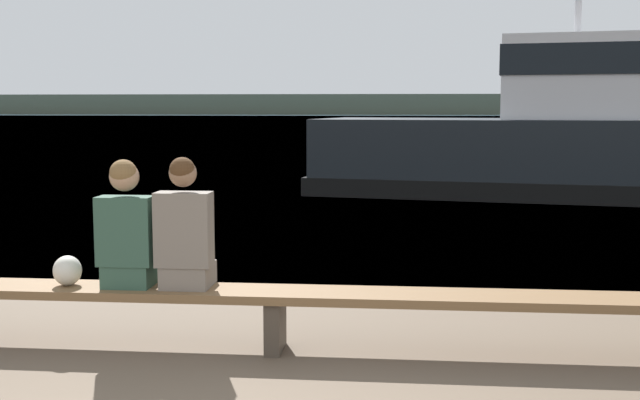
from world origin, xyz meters
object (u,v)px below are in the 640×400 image
Objects in this scene: person_right at (185,232)px; bench_main at (275,300)px; shopping_bag at (67,271)px; person_left at (127,231)px; tugboat_red at (571,146)px.

bench_main is at bearing -0.42° from person_right.
bench_main is at bearing -0.20° from shopping_bag.
person_left is at bearing 179.77° from bench_main.
person_left is 4.21× the size of shopping_bag.
tugboat_red reaches higher than person_right.
shopping_bag is at bearing 179.96° from person_right.
tugboat_red is at bearing 65.14° from person_right.
shopping_bag is 0.02× the size of tugboat_red.
bench_main is 0.87m from person_right.
person_right is (-0.70, 0.01, 0.52)m from bench_main.
person_left is 0.98× the size of person_right.
person_right is at bearing 179.58° from bench_main.
person_right is 12.46m from tugboat_red.
shopping_bag is (-1.65, 0.01, 0.19)m from bench_main.
bench_main is 37.00× the size of shopping_bag.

